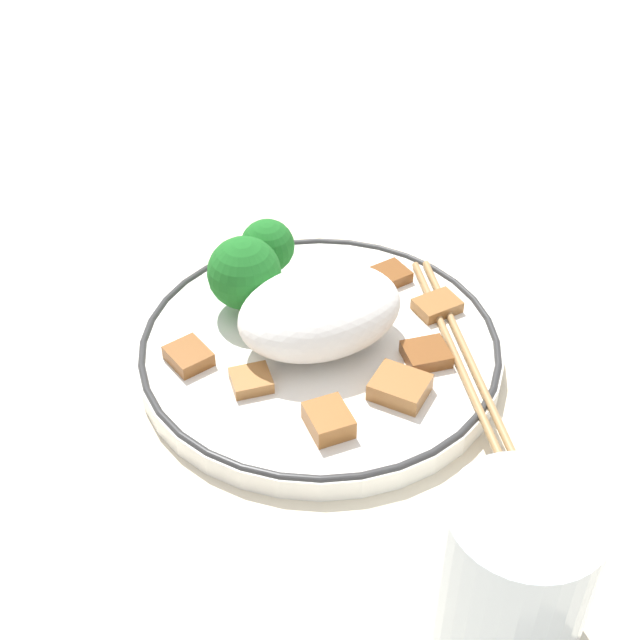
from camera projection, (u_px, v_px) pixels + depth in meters
ground_plane at (320, 359)px, 0.62m from camera, size 3.00×3.00×0.00m
plate at (320, 349)px, 0.62m from camera, size 0.25×0.25×0.02m
rice_mound at (324, 314)px, 0.59m from camera, size 0.11×0.08×0.05m
broccoli_back_left at (267, 247)px, 0.65m from camera, size 0.04×0.04×0.05m
broccoli_back_center at (244, 273)px, 0.62m from camera, size 0.05×0.05×0.06m
meat_near_front at (436, 304)px, 0.64m from camera, size 0.03×0.03×0.01m
meat_near_left at (251, 380)px, 0.58m from camera, size 0.03×0.03×0.01m
meat_near_right at (400, 387)px, 0.57m from camera, size 0.04×0.05×0.01m
meat_near_back at (391, 275)px, 0.67m from camera, size 0.03×0.03×0.01m
meat_on_rice_edge at (329, 420)px, 0.55m from camera, size 0.03×0.03×0.01m
meat_mid_left at (189, 356)px, 0.60m from camera, size 0.03×0.03×0.01m
meat_mid_right at (426, 354)px, 0.60m from camera, size 0.03×0.03×0.01m
chopsticks at (465, 363)px, 0.59m from camera, size 0.06×0.22×0.01m
drinking_glass at (515, 574)px, 0.43m from camera, size 0.08×0.08×0.09m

